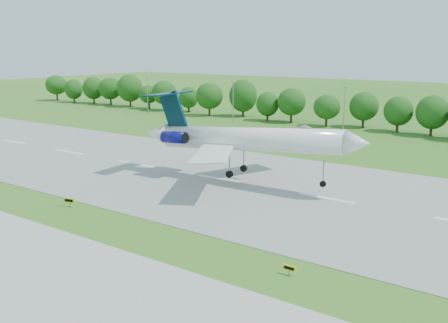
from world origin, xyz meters
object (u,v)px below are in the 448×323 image
airliner (238,138)px  service_vehicle_b (306,127)px  service_vehicle_a (289,131)px  taxi_sign_left (69,201)px

airliner → service_vehicle_b: bearing=101.7°
service_vehicle_a → service_vehicle_b: service_vehicle_a is taller
airliner → service_vehicle_b: 60.63m
airliner → service_vehicle_a: 52.74m
service_vehicle_b → service_vehicle_a: bearing=172.3°
service_vehicle_a → service_vehicle_b: bearing=-11.8°
taxi_sign_left → service_vehicle_a: 74.32m
airliner → taxi_sign_left: size_ratio=23.11×
taxi_sign_left → service_vehicle_a: bearing=77.6°
airliner → service_vehicle_a: size_ratio=11.90×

